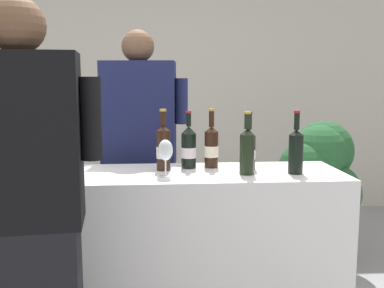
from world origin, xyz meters
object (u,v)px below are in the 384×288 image
wine_bottle_6 (247,150)px  person_guest (28,237)px  wine_bottle_1 (211,147)px  wine_bottle_4 (189,147)px  potted_shrub (319,176)px  wine_bottle_2 (249,149)px  ice_bucket (54,156)px  wine_bottle_0 (296,150)px  wine_glass (165,152)px  person_server (140,174)px  wine_bottle_3 (67,147)px  wine_bottle_5 (163,147)px

wine_bottle_6 → person_guest: 1.12m
wine_bottle_1 → wine_bottle_6: size_ratio=1.01×
wine_bottle_4 → potted_shrub: wine_bottle_4 is taller
wine_bottle_2 → ice_bucket: (-0.98, -0.22, 0.01)m
wine_bottle_0 → ice_bucket: size_ratio=1.32×
wine_bottle_1 → ice_bucket: wine_bottle_1 is taller
wine_glass → wine_bottle_1: bearing=40.7°
person_server → potted_shrub: size_ratio=1.55×
wine_bottle_0 → wine_bottle_2: bearing=148.1°
wine_bottle_3 → person_guest: 0.81m
wine_glass → potted_shrub: (1.21, 1.11, -0.38)m
wine_bottle_6 → potted_shrub: wine_bottle_6 is taller
wine_bottle_4 → person_server: (-0.29, 0.40, -0.23)m
wine_bottle_2 → wine_bottle_1: bearing=161.9°
wine_bottle_4 → person_server: person_server is taller
wine_glass → wine_bottle_4: bearing=58.6°
wine_glass → person_server: (-0.15, 0.61, -0.24)m
wine_bottle_3 → wine_bottle_4: 0.66m
wine_bottle_1 → wine_bottle_2: 0.21m
wine_bottle_0 → wine_bottle_5: bearing=168.5°
wine_bottle_1 → wine_bottle_6: 0.26m
wine_bottle_4 → wine_bottle_3: bearing=176.7°
wine_bottle_2 → potted_shrub: (0.76, 0.95, -0.37)m
wine_bottle_4 → ice_bucket: (-0.66, -0.28, 0.01)m
person_server → wine_bottle_6: bearing=-46.0°
wine_bottle_2 → ice_bucket: 1.01m
wine_bottle_3 → wine_bottle_4: bearing=-3.3°
wine_bottle_2 → wine_bottle_6: 0.14m
ice_bucket → person_guest: bearing=-90.5°
wine_bottle_4 → wine_bottle_0: bearing=-19.7°
wine_bottle_3 → ice_bucket: size_ratio=1.38×
wine_bottle_0 → person_server: bearing=144.4°
wine_glass → ice_bucket: 0.53m
wine_bottle_4 → person_guest: size_ratio=0.18×
wine_bottle_1 → person_server: bearing=136.5°
wine_bottle_2 → person_server: bearing=143.2°
wine_bottle_2 → wine_bottle_3: size_ratio=0.92×
wine_bottle_5 → wine_bottle_4: bearing=21.3°
wine_bottle_2 → wine_bottle_6: (-0.04, -0.14, 0.02)m
wine_bottle_3 → wine_bottle_4: (0.66, -0.04, -0.01)m
wine_bottle_4 → wine_bottle_5: 0.15m
wine_bottle_3 → wine_bottle_1: bearing=-2.3°
wine_bottle_5 → person_server: 0.53m
wine_glass → wine_bottle_5: bearing=93.1°
wine_bottle_2 → wine_bottle_5: bearing=179.6°
wine_bottle_1 → potted_shrub: 1.35m
wine_bottle_2 → wine_bottle_6: size_ratio=0.96×
wine_bottle_4 → person_guest: person_guest is taller
wine_bottle_0 → wine_bottle_4: bearing=160.3°
wine_bottle_1 → wine_bottle_2: (0.20, -0.06, -0.00)m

